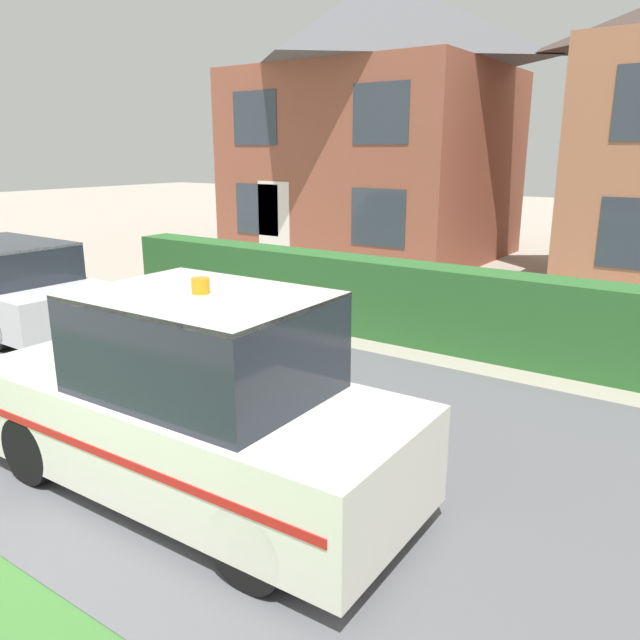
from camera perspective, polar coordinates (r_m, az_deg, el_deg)
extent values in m
cube|color=#5B5B60|center=(6.81, -5.15, -9.57)|extent=(28.00, 5.64, 0.01)
cube|color=#2D662D|center=(9.42, 10.75, 1.17)|extent=(12.44, 0.64, 1.22)
cylinder|color=black|center=(6.86, -15.12, -6.98)|extent=(0.63, 0.21, 0.62)
cylinder|color=black|center=(6.14, -24.81, -10.62)|extent=(0.63, 0.21, 0.62)
cylinder|color=black|center=(5.38, 3.30, -12.88)|extent=(0.63, 0.21, 0.62)
cylinder|color=black|center=(4.43, -6.27, -19.78)|extent=(0.63, 0.21, 0.62)
cube|color=silver|center=(5.48, -11.91, -9.60)|extent=(4.06, 1.65, 0.80)
cube|color=#232833|center=(5.05, -10.61, -2.00)|extent=(1.93, 1.45, 0.80)
cube|color=silver|center=(4.95, -10.82, 2.18)|extent=(1.93, 1.45, 0.04)
cube|color=red|center=(5.98, -6.57, -6.56)|extent=(3.83, 0.09, 0.07)
cube|color=red|center=(5.00, -18.49, -11.86)|extent=(3.83, 0.09, 0.07)
cylinder|color=orange|center=(4.93, -10.87, 3.10)|extent=(0.14, 0.14, 0.12)
cylinder|color=black|center=(13.28, -26.91, 2.48)|extent=(0.57, 0.21, 0.57)
cylinder|color=black|center=(11.01, -20.33, 0.85)|extent=(0.57, 0.21, 0.57)
cube|color=silver|center=(11.73, -27.20, 1.93)|extent=(4.34, 1.78, 0.65)
cube|color=#232833|center=(11.48, -27.21, 4.87)|extent=(2.34, 1.58, 0.60)
cube|color=#93513D|center=(17.73, 4.98, 13.91)|extent=(6.54, 5.75, 4.90)
pyramid|color=#56565B|center=(18.00, 5.27, 25.38)|extent=(6.87, 6.04, 2.27)
cube|color=white|center=(16.15, -4.24, 8.81)|extent=(1.00, 0.02, 2.10)
cube|color=#333D47|center=(16.47, -5.78, 10.03)|extent=(1.40, 0.02, 1.30)
cube|color=#333D47|center=(14.40, 5.31, 9.29)|extent=(1.40, 0.02, 1.30)
cube|color=#333D47|center=(16.42, -6.00, 17.88)|extent=(1.40, 0.02, 1.30)
cube|color=#333D47|center=(14.34, 5.54, 18.28)|extent=(1.40, 0.02, 1.30)
cube|color=#333D47|center=(12.75, 27.19, 6.96)|extent=(1.40, 0.02, 1.30)
cube|color=#23662D|center=(11.23, -4.48, 3.28)|extent=(0.65, 0.60, 1.07)
cube|color=#184720|center=(11.12, -4.54, 6.24)|extent=(0.68, 0.63, 0.10)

